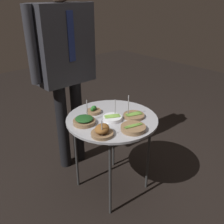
% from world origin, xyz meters
% --- Properties ---
extents(ground_plane, '(8.00, 8.00, 0.00)m').
position_xyz_m(ground_plane, '(0.00, 0.00, 0.00)').
color(ground_plane, black).
extents(serving_cart, '(0.70, 0.70, 0.67)m').
position_xyz_m(serving_cart, '(0.00, 0.00, 0.62)').
color(serving_cart, '#939399').
rests_on(serving_cart, ground_plane).
extents(bowl_asparagus_far_rim, '(0.15, 0.15, 0.15)m').
position_xyz_m(bowl_asparagus_far_rim, '(-0.02, -0.02, 0.68)').
color(bowl_asparagus_far_rim, silver).
rests_on(bowl_asparagus_far_rim, serving_cart).
extents(bowl_roast_center, '(0.15, 0.15, 0.14)m').
position_xyz_m(bowl_roast_center, '(-0.22, -0.14, 0.70)').
color(bowl_roast_center, brown).
rests_on(bowl_roast_center, serving_cart).
extents(bowl_asparagus_back_left, '(0.16, 0.16, 0.18)m').
position_xyz_m(bowl_asparagus_back_left, '(0.13, -0.10, 0.68)').
color(bowl_asparagus_back_left, brown).
rests_on(bowl_asparagus_back_left, serving_cart).
extents(bowl_broccoli_mid_left, '(0.12, 0.12, 0.06)m').
position_xyz_m(bowl_broccoli_mid_left, '(-0.05, 0.16, 0.69)').
color(bowl_broccoli_mid_left, brown).
rests_on(bowl_broccoli_mid_left, serving_cart).
extents(bowl_asparagus_front_center, '(0.17, 0.17, 0.04)m').
position_xyz_m(bowl_asparagus_front_center, '(-0.02, -0.23, 0.68)').
color(bowl_asparagus_front_center, brown).
rests_on(bowl_asparagus_front_center, serving_cart).
extents(bowl_spinach_back_right, '(0.16, 0.16, 0.17)m').
position_xyz_m(bowl_spinach_back_right, '(-0.21, 0.07, 0.69)').
color(bowl_spinach_back_right, brown).
rests_on(bowl_spinach_back_right, serving_cart).
extents(waiter_figure, '(0.62, 0.23, 1.68)m').
position_xyz_m(waiter_figure, '(-0.05, 0.53, 1.07)').
color(waiter_figure, black).
rests_on(waiter_figure, ground_plane).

